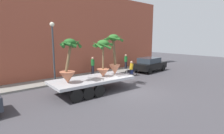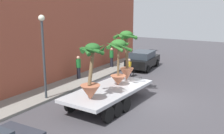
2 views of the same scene
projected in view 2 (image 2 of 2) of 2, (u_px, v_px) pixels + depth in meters
ground_plane at (152, 99)px, 15.55m from camera, size 60.00×60.00×0.00m
sidewalk at (72, 83)px, 18.57m from camera, size 24.00×2.20×0.15m
building_facade at (52, 25)px, 18.50m from camera, size 24.00×1.20×8.29m
flatbed_trailer at (107, 94)px, 14.16m from camera, size 6.80×2.83×0.98m
potted_palm_rear at (118, 59)px, 14.70m from camera, size 1.61×1.59×2.66m
potted_palm_middle at (127, 56)px, 15.67m from camera, size 1.41×1.48×3.06m
potted_palm_front at (91, 74)px, 12.48m from camera, size 1.53×1.59×2.75m
cyclist at (129, 69)px, 20.19m from camera, size 1.84×0.34×1.54m
parked_car at (143, 59)px, 23.16m from camera, size 4.39×2.25×1.58m
pedestrian_near_gate at (112, 57)px, 23.17m from camera, size 0.36×0.36×1.71m
pedestrian_far_left at (78, 67)px, 19.34m from camera, size 0.36×0.36×1.71m
street_lamp at (43, 46)px, 14.63m from camera, size 0.36×0.36×4.83m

